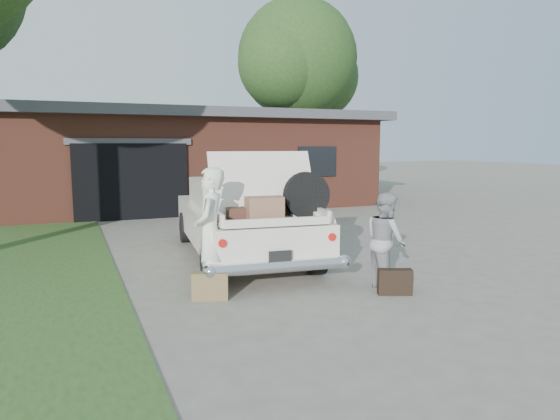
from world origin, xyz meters
name	(u,v)px	position (x,y,z in m)	size (l,w,h in m)	color
ground	(295,284)	(0.00, 0.00, 0.00)	(90.00, 90.00, 0.00)	gray
house	(189,158)	(0.98, 11.47, 1.67)	(12.80, 7.80, 3.30)	brown
tree_right	(299,65)	(7.46, 15.70, 6.02)	(6.64, 5.77, 9.17)	#38281E
sedan	(242,217)	(-0.13, 2.15, 0.77)	(2.58, 5.42, 2.06)	silver
woman_left	(210,232)	(-1.36, -0.01, 0.93)	(0.68, 0.44, 1.85)	white
woman_right	(386,240)	(1.18, -0.72, 0.74)	(0.72, 0.56, 1.47)	gray
suitcase_left	(210,286)	(-1.44, -0.25, 0.20)	(0.51, 0.16, 0.39)	olive
suitcase_right	(395,282)	(1.11, -1.07, 0.19)	(0.49, 0.16, 0.38)	black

